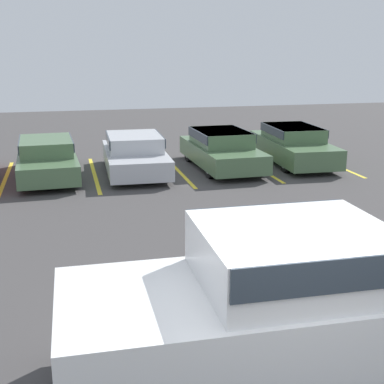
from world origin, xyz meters
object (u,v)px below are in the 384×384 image
object	(u,v)px
parked_sedan_b	(47,157)
parked_sedan_e	(293,144)
parked_sedan_c	(135,153)
parked_sedan_d	(221,148)
pickup_truck	(316,302)

from	to	relation	value
parked_sedan_b	parked_sedan_e	bearing A→B (deg)	89.22
parked_sedan_e	parked_sedan_c	bearing A→B (deg)	-84.71
parked_sedan_c	parked_sedan_e	size ratio (longest dim) A/B	0.92
parked_sedan_c	parked_sedan_e	distance (m)	5.54
parked_sedan_d	pickup_truck	bearing A→B (deg)	-12.60
parked_sedan_c	pickup_truck	bearing A→B (deg)	5.11
pickup_truck	parked_sedan_e	xyz separation A→B (m)	(4.87, 11.61, -0.28)
parked_sedan_b	parked_sedan_d	world-z (taller)	parked_sedan_d
pickup_truck	parked_sedan_d	bearing A→B (deg)	79.68
pickup_truck	parked_sedan_e	bearing A→B (deg)	67.95
pickup_truck	parked_sedan_e	world-z (taller)	pickup_truck
parked_sedan_c	parked_sedan_d	distance (m)	2.89
parked_sedan_b	parked_sedan_d	bearing A→B (deg)	87.88
pickup_truck	parked_sedan_c	xyz separation A→B (m)	(-0.67, 11.35, -0.30)
pickup_truck	parked_sedan_d	xyz separation A→B (m)	(2.22, 11.40, -0.28)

